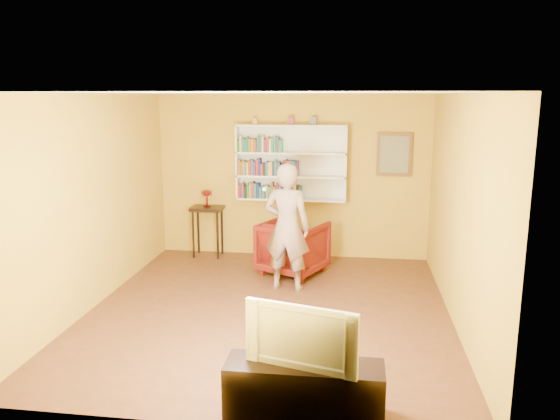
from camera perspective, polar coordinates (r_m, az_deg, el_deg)
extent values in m
cube|color=#492917|center=(7.06, -1.17, -10.90)|extent=(5.30, 5.80, 0.12)
cube|color=#B69021|center=(9.10, 1.29, 3.52)|extent=(5.30, 0.04, 2.70)
cube|color=#B69021|center=(4.25, -6.62, -6.32)|extent=(5.30, 0.04, 2.70)
cube|color=#B69021|center=(7.34, -18.99, 0.86)|extent=(0.04, 5.80, 2.70)
cube|color=#B69021|center=(6.67, 18.40, -0.16)|extent=(0.04, 5.80, 2.70)
cube|color=white|center=(6.51, -1.27, 12.39)|extent=(5.30, 5.80, 0.06)
cube|color=white|center=(9.03, 1.27, 5.06)|extent=(1.80, 0.03, 1.20)
cube|color=white|center=(9.05, -4.42, 5.04)|extent=(0.03, 0.28, 1.20)
cube|color=white|center=(8.84, 6.90, 4.83)|extent=(0.03, 0.28, 1.20)
cube|color=white|center=(8.99, 1.16, 1.16)|extent=(1.80, 0.28, 0.03)
cube|color=white|center=(8.93, 1.17, 3.56)|extent=(1.80, 0.28, 0.03)
cube|color=white|center=(8.88, 1.18, 5.98)|extent=(1.80, 0.28, 0.03)
cube|color=white|center=(8.85, 1.19, 8.82)|extent=(1.80, 0.28, 0.03)
cube|color=maroon|center=(9.06, -4.20, 2.02)|extent=(0.03, 0.16, 0.22)
cube|color=#472164|center=(9.06, -3.96, 2.06)|extent=(0.03, 0.18, 0.23)
cube|color=brown|center=(9.05, -3.78, 2.10)|extent=(0.02, 0.18, 0.25)
cube|color=black|center=(9.04, -3.55, 1.93)|extent=(0.04, 0.16, 0.20)
cube|color=#1B7C45|center=(9.03, -3.29, 2.01)|extent=(0.03, 0.16, 0.23)
cube|color=#A68321|center=(9.02, -3.06, 2.09)|extent=(0.03, 0.16, 0.26)
cube|color=maroon|center=(9.02, -2.80, 2.13)|extent=(0.04, 0.18, 0.27)
cube|color=#215F7A|center=(9.01, -2.54, 2.05)|extent=(0.04, 0.18, 0.24)
cube|color=navy|center=(9.01, -2.25, 2.05)|extent=(0.04, 0.19, 0.24)
cube|color=#1B7C45|center=(8.98, -2.00, 1.86)|extent=(0.04, 0.14, 0.19)
cube|color=#215F7A|center=(8.99, -1.70, 1.91)|extent=(0.04, 0.17, 0.21)
cube|color=#472164|center=(8.97, -1.46, 1.94)|extent=(0.02, 0.15, 0.22)
cube|color=#A68321|center=(8.98, -1.28, 1.98)|extent=(0.02, 0.18, 0.23)
cube|color=#1B7C45|center=(8.97, -1.04, 1.88)|extent=(0.04, 0.16, 0.20)
cube|color=maroon|center=(8.96, -0.77, 2.07)|extent=(0.03, 0.17, 0.26)
cube|color=brown|center=(8.96, -0.53, 1.87)|extent=(0.04, 0.16, 0.20)
cube|color=#472164|center=(8.95, -0.25, 2.02)|extent=(0.03, 0.17, 0.25)
cube|color=brown|center=(8.94, 0.02, 1.86)|extent=(0.04, 0.15, 0.21)
cube|color=navy|center=(8.94, 0.31, 1.93)|extent=(0.04, 0.17, 0.23)
cube|color=brown|center=(8.94, 0.60, 1.87)|extent=(0.04, 0.18, 0.21)
cube|color=#215F7A|center=(8.93, 0.83, 1.83)|extent=(0.03, 0.16, 0.20)
cube|color=navy|center=(8.93, 1.11, 1.81)|extent=(0.04, 0.17, 0.20)
cube|color=#215F7A|center=(8.91, 1.35, 2.03)|extent=(0.03, 0.15, 0.27)
cube|color=gold|center=(8.90, 1.59, 1.97)|extent=(0.04, 0.14, 0.25)
cube|color=black|center=(8.90, 1.87, 1.88)|extent=(0.04, 0.15, 0.23)
cube|color=#215F7A|center=(8.92, 2.16, 1.85)|extent=(0.03, 0.19, 0.21)
cube|color=brown|center=(8.99, -4.21, 4.50)|extent=(0.04, 0.15, 0.25)
cube|color=brown|center=(8.98, -3.97, 4.38)|extent=(0.03, 0.14, 0.22)
cube|color=#A68321|center=(8.98, -3.77, 4.46)|extent=(0.02, 0.15, 0.25)
cube|color=#215F7A|center=(8.98, -3.56, 4.39)|extent=(0.03, 0.16, 0.22)
cube|color=gold|center=(8.98, -3.34, 4.37)|extent=(0.03, 0.18, 0.21)
cube|color=maroon|center=(8.96, -3.12, 4.46)|extent=(0.04, 0.16, 0.25)
cube|color=#215F7A|center=(8.95, -2.86, 4.49)|extent=(0.03, 0.15, 0.26)
cube|color=#472164|center=(8.95, -2.62, 4.39)|extent=(0.04, 0.15, 0.23)
cube|color=maroon|center=(8.94, -2.35, 4.50)|extent=(0.04, 0.16, 0.26)
cube|color=navy|center=(8.94, -2.09, 4.53)|extent=(0.03, 0.18, 0.27)
cube|color=maroon|center=(8.92, -1.87, 4.27)|extent=(0.04, 0.15, 0.20)
cube|color=black|center=(8.92, -1.60, 4.29)|extent=(0.04, 0.15, 0.20)
cube|color=#215F7A|center=(8.93, -1.30, 4.36)|extent=(0.04, 0.19, 0.22)
cube|color=gold|center=(8.92, -1.06, 4.34)|extent=(0.03, 0.18, 0.22)
cube|color=gold|center=(8.91, -0.85, 4.35)|extent=(0.03, 0.17, 0.22)
cube|color=navy|center=(8.90, -0.65, 4.33)|extent=(0.03, 0.15, 0.22)
cube|color=#1B7C45|center=(8.88, -0.42, 4.45)|extent=(0.04, 0.14, 0.26)
cube|color=#472164|center=(8.89, -0.10, 4.35)|extent=(0.04, 0.17, 0.22)
cube|color=black|center=(8.88, 0.15, 4.23)|extent=(0.03, 0.16, 0.19)
cube|color=black|center=(8.88, 0.44, 4.39)|extent=(0.04, 0.17, 0.24)
cube|color=maroon|center=(8.87, 0.67, 4.46)|extent=(0.02, 0.17, 0.26)
cube|color=maroon|center=(8.87, 0.92, 4.41)|extent=(0.04, 0.18, 0.25)
cube|color=#215F7A|center=(8.87, 1.23, 4.41)|extent=(0.04, 0.18, 0.25)
cube|color=#215F7A|center=(8.85, 1.50, 4.38)|extent=(0.04, 0.16, 0.25)
cube|color=#472164|center=(8.84, 1.79, 4.36)|extent=(0.04, 0.14, 0.24)
cube|color=#1B7C45|center=(8.96, -4.29, 6.71)|extent=(0.03, 0.15, 0.19)
cube|color=gold|center=(8.96, -4.04, 6.93)|extent=(0.03, 0.17, 0.26)
cube|color=#215F7A|center=(8.95, -3.77, 6.80)|extent=(0.04, 0.17, 0.22)
cube|color=#215F7A|center=(8.93, -3.56, 6.75)|extent=(0.02, 0.15, 0.21)
cube|color=#1B7C45|center=(8.94, -3.37, 6.88)|extent=(0.02, 0.18, 0.24)
cube|color=brown|center=(8.94, -3.10, 6.79)|extent=(0.04, 0.19, 0.21)
cube|color=#A68321|center=(8.93, -2.83, 6.77)|extent=(0.03, 0.19, 0.21)
cube|color=brown|center=(8.91, -2.65, 6.77)|extent=(0.03, 0.17, 0.21)
cube|color=maroon|center=(8.91, -2.46, 6.75)|extent=(0.03, 0.17, 0.21)
cube|color=#215F7A|center=(8.90, -2.23, 6.92)|extent=(0.03, 0.17, 0.26)
cube|color=#215F7A|center=(8.90, -1.99, 6.90)|extent=(0.03, 0.19, 0.25)
cube|color=gold|center=(8.88, -1.76, 6.90)|extent=(0.03, 0.16, 0.26)
cube|color=#472164|center=(8.88, -1.49, 6.72)|extent=(0.04, 0.15, 0.20)
cube|color=maroon|center=(8.88, -1.21, 6.83)|extent=(0.04, 0.17, 0.23)
cube|color=beige|center=(8.87, -0.97, 6.78)|extent=(0.03, 0.17, 0.22)
cube|color=#1B7C45|center=(8.86, -0.75, 6.82)|extent=(0.03, 0.16, 0.23)
cube|color=#1B7C45|center=(8.85, -0.50, 6.88)|extent=(0.03, 0.16, 0.25)
cube|color=#472164|center=(8.86, -0.20, 6.87)|extent=(0.04, 0.19, 0.25)
cube|color=#1B7C45|center=(8.85, 0.09, 6.71)|extent=(0.04, 0.18, 0.20)
cube|color=#B98334|center=(8.93, -2.60, 9.24)|extent=(0.07, 0.07, 0.10)
cube|color=maroon|center=(8.84, 1.16, 9.31)|extent=(0.09, 0.09, 0.12)
cube|color=#435870|center=(8.81, 3.52, 9.27)|extent=(0.09, 0.09, 0.12)
cube|color=brown|center=(8.96, 11.86, 5.72)|extent=(0.55, 0.04, 0.70)
cube|color=gray|center=(8.93, 11.87, 5.70)|extent=(0.45, 0.02, 0.58)
cylinder|color=black|center=(9.21, -9.05, -2.57)|extent=(0.04, 0.04, 0.79)
cylinder|color=black|center=(9.10, -6.53, -2.68)|extent=(0.04, 0.04, 0.79)
cylinder|color=black|center=(9.49, -8.52, -2.12)|extent=(0.04, 0.04, 0.79)
cylinder|color=black|center=(9.38, -6.08, -2.22)|extent=(0.04, 0.04, 0.79)
cube|color=black|center=(9.20, -7.62, 0.18)|extent=(0.52, 0.40, 0.06)
cylinder|color=maroon|center=(9.19, -7.63, 0.42)|extent=(0.12, 0.12, 0.02)
cylinder|color=maroon|center=(9.17, -7.64, 0.96)|extent=(0.03, 0.03, 0.16)
ellipsoid|color=maroon|center=(9.15, -7.66, 1.77)|extent=(0.17, 0.17, 0.11)
cylinder|color=#FBE6AC|center=(9.13, -7.16, 1.72)|extent=(0.01, 0.01, 0.12)
cylinder|color=#FBE6AC|center=(9.18, -7.19, 1.78)|extent=(0.01, 0.01, 0.12)
cylinder|color=#FBE6AC|center=(9.22, -7.44, 1.81)|extent=(0.01, 0.01, 0.12)
cylinder|color=#FBE6AC|center=(9.23, -7.79, 1.81)|extent=(0.01, 0.01, 0.12)
cylinder|color=#FBE6AC|center=(9.20, -8.08, 1.77)|extent=(0.01, 0.01, 0.12)
cylinder|color=#FBE6AC|center=(9.14, -8.18, 1.71)|extent=(0.01, 0.01, 0.12)
cylinder|color=#FBE6AC|center=(9.09, -8.04, 1.65)|extent=(0.01, 0.01, 0.12)
cylinder|color=#FBE6AC|center=(9.07, -7.71, 1.63)|extent=(0.01, 0.01, 0.12)
cylinder|color=#FBE6AC|center=(9.08, -7.36, 1.66)|extent=(0.01, 0.01, 0.12)
imported|color=#4C0705|center=(8.32, 1.38, -3.93)|extent=(1.15, 1.17, 0.81)
imported|color=#7E675C|center=(7.52, 0.72, -1.82)|extent=(0.71, 0.52, 1.78)
cube|color=silver|center=(7.16, -1.57, 2.26)|extent=(0.04, 0.15, 0.04)
cube|color=black|center=(4.85, 2.53, -18.27)|extent=(1.33, 0.40, 0.48)
imported|color=black|center=(4.61, 2.59, -12.74)|extent=(0.96, 0.37, 0.55)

